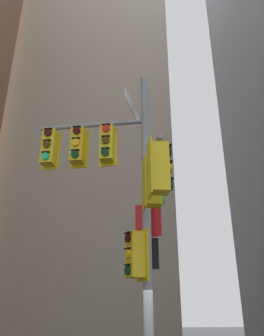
# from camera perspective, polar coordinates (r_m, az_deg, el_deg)

# --- Properties ---
(building_mid_block) EXTENTS (15.30, 15.30, 37.83)m
(building_mid_block) POSITION_cam_1_polar(r_m,az_deg,el_deg) (36.36, -8.70, 4.71)
(building_mid_block) COLOR tan
(building_mid_block) RESTS_ON ground
(signal_pole_assembly) EXTENTS (3.16, 3.20, 8.18)m
(signal_pole_assembly) POSITION_cam_1_polar(r_m,az_deg,el_deg) (8.20, -1.82, -3.13)
(signal_pole_assembly) COLOR gray
(signal_pole_assembly) RESTS_ON ground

